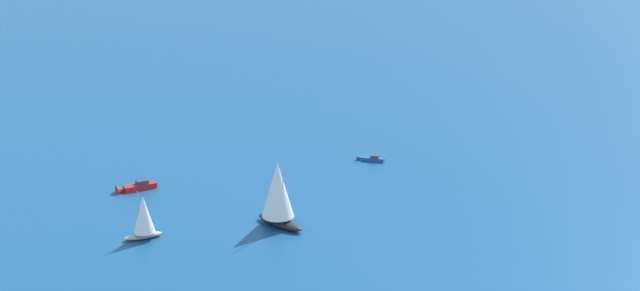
% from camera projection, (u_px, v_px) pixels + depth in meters
% --- Properties ---
extents(motorboat_near_centre, '(2.73, 7.87, 2.24)m').
position_uv_depth(motorboat_near_centre, '(134.00, 187.00, 198.82)').
color(motorboat_near_centre, '#B21E1E').
rests_on(motorboat_near_centre, ground_plane).
extents(motorboat_trailing, '(5.15, 4.76, 1.62)m').
position_uv_depth(motorboat_trailing, '(369.00, 158.00, 214.60)').
color(motorboat_trailing, '#23478C').
rests_on(motorboat_trailing, ground_plane).
extents(sailboat_outer_ring_a, '(4.26, 6.88, 8.58)m').
position_uv_depth(sailboat_outer_ring_a, '(144.00, 217.00, 176.50)').
color(sailboat_outer_ring_a, '#9E9993').
rests_on(sailboat_outer_ring_a, ground_plane).
extents(sailboat_outer_ring_b, '(10.54, 6.71, 13.11)m').
position_uv_depth(sailboat_outer_ring_b, '(278.00, 193.00, 181.03)').
color(sailboat_outer_ring_b, black).
rests_on(sailboat_outer_ring_b, ground_plane).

